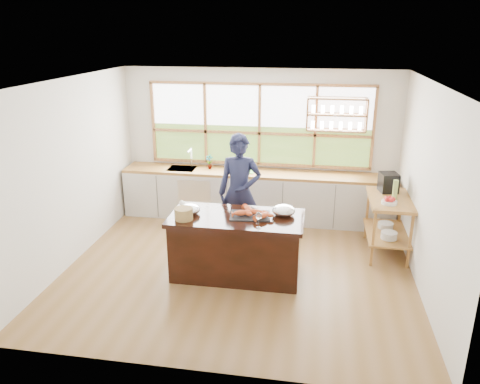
% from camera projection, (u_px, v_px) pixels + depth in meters
% --- Properties ---
extents(ground_plane, '(5.00, 5.00, 0.00)m').
position_uv_depth(ground_plane, '(239.00, 267.00, 6.92)').
color(ground_plane, brown).
extents(room_shell, '(5.02, 4.52, 2.71)m').
position_uv_depth(room_shell, '(246.00, 144.00, 6.82)').
color(room_shell, silver).
rests_on(room_shell, ground_plane).
extents(back_counter, '(4.90, 0.63, 0.90)m').
position_uv_depth(back_counter, '(256.00, 195.00, 8.58)').
color(back_counter, beige).
rests_on(back_counter, ground_plane).
extents(right_shelf_unit, '(0.62, 1.10, 0.90)m').
position_uv_depth(right_shelf_unit, '(388.00, 217.00, 7.21)').
color(right_shelf_unit, '#A56D2C').
rests_on(right_shelf_unit, ground_plane).
extents(island, '(1.85, 0.90, 0.90)m').
position_uv_depth(island, '(237.00, 246.00, 6.59)').
color(island, black).
rests_on(island, ground_plane).
extents(cook, '(0.69, 0.46, 1.85)m').
position_uv_depth(cook, '(240.00, 192.00, 7.30)').
color(cook, '#191D3A').
rests_on(cook, ground_plane).
extents(potted_plant, '(0.15, 0.12, 0.26)m').
position_uv_depth(potted_plant, '(209.00, 162.00, 8.58)').
color(potted_plant, slate).
rests_on(potted_plant, back_counter).
extents(cutting_board, '(0.40, 0.30, 0.01)m').
position_uv_depth(cutting_board, '(243.00, 171.00, 8.47)').
color(cutting_board, '#57B339').
rests_on(cutting_board, back_counter).
extents(espresso_machine, '(0.32, 0.33, 0.30)m').
position_uv_depth(espresso_machine, '(389.00, 182.00, 7.37)').
color(espresso_machine, black).
rests_on(espresso_machine, right_shelf_unit).
extents(wine_bottle, '(0.09, 0.09, 0.31)m').
position_uv_depth(wine_bottle, '(395.00, 190.00, 7.03)').
color(wine_bottle, '#8CA952').
rests_on(wine_bottle, right_shelf_unit).
extents(fruit_bowl, '(0.23, 0.23, 0.11)m').
position_uv_depth(fruit_bowl, '(389.00, 201.00, 6.88)').
color(fruit_bowl, silver).
rests_on(fruit_bowl, right_shelf_unit).
extents(slate_board, '(0.59, 0.46, 0.02)m').
position_uv_depth(slate_board, '(250.00, 216.00, 6.44)').
color(slate_board, black).
rests_on(slate_board, island).
extents(lobster_pile, '(0.52, 0.44, 0.08)m').
position_uv_depth(lobster_pile, '(252.00, 212.00, 6.42)').
color(lobster_pile, '#DC541F').
rests_on(lobster_pile, slate_board).
extents(mixing_bowl_left, '(0.30, 0.30, 0.14)m').
position_uv_depth(mixing_bowl_left, '(190.00, 209.00, 6.51)').
color(mixing_bowl_left, silver).
rests_on(mixing_bowl_left, island).
extents(mixing_bowl_right, '(0.32, 0.32, 0.16)m').
position_uv_depth(mixing_bowl_right, '(284.00, 211.00, 6.46)').
color(mixing_bowl_right, silver).
rests_on(mixing_bowl_right, island).
extents(wine_glass, '(0.08, 0.08, 0.22)m').
position_uv_depth(wine_glass, '(259.00, 216.00, 6.01)').
color(wine_glass, white).
rests_on(wine_glass, island).
extents(wicker_basket, '(0.25, 0.25, 0.16)m').
position_uv_depth(wicker_basket, '(184.00, 214.00, 6.31)').
color(wicker_basket, '#9F8246').
rests_on(wicker_basket, island).
extents(parchment_roll, '(0.25, 0.28, 0.08)m').
position_uv_depth(parchment_roll, '(186.00, 206.00, 6.69)').
color(parchment_roll, silver).
rests_on(parchment_roll, island).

